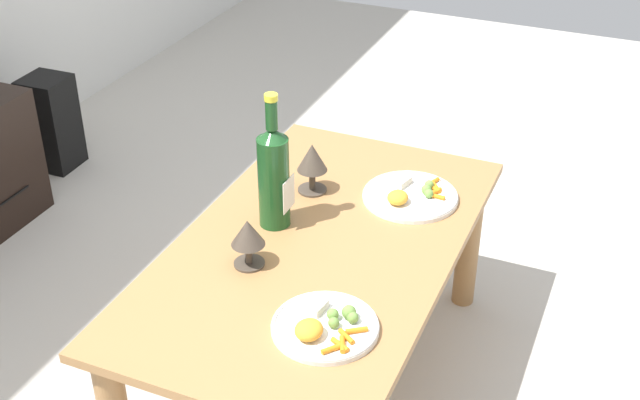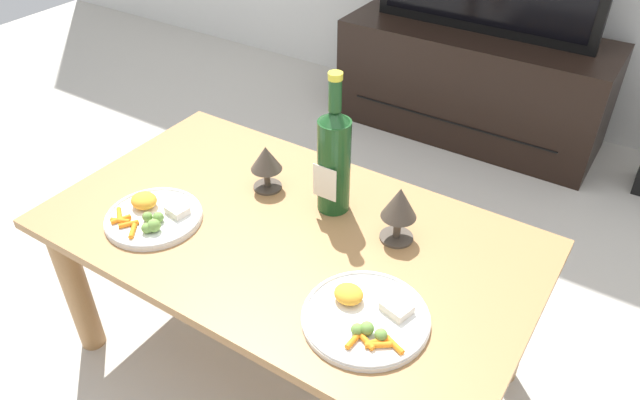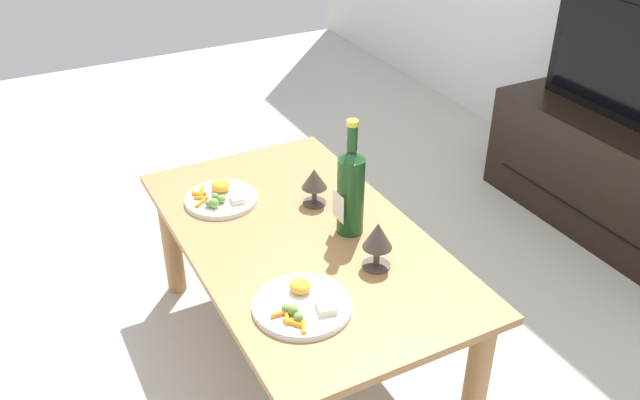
{
  "view_description": "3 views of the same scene",
  "coord_description": "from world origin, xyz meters",
  "px_view_note": "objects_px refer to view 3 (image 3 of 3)",
  "views": [
    {
      "loc": [
        -1.65,
        -0.71,
        1.71
      ],
      "look_at": [
        0.04,
        0.01,
        0.59
      ],
      "focal_mm": 47.55,
      "sensor_mm": 36.0,
      "label": 1
    },
    {
      "loc": [
        0.68,
        -0.9,
        1.41
      ],
      "look_at": [
        0.05,
        0.07,
        0.55
      ],
      "focal_mm": 33.28,
      "sensor_mm": 36.0,
      "label": 2
    },
    {
      "loc": [
        1.55,
        -0.75,
        1.66
      ],
      "look_at": [
        -0.02,
        0.07,
        0.58
      ],
      "focal_mm": 38.07,
      "sensor_mm": 36.0,
      "label": 3
    }
  ],
  "objects_px": {
    "dinner_plate_left": "(221,198)",
    "goblet_left": "(314,181)",
    "dining_table": "(303,258)",
    "tv_stand": "(618,179)",
    "goblet_right": "(378,238)",
    "wine_bottle": "(351,188)",
    "dinner_plate_right": "(302,304)"
  },
  "relations": [
    {
      "from": "dinner_plate_left",
      "to": "goblet_left",
      "type": "bearing_deg",
      "value": 59.72
    },
    {
      "from": "dining_table",
      "to": "tv_stand",
      "type": "bearing_deg",
      "value": 93.15
    },
    {
      "from": "goblet_right",
      "to": "goblet_left",
      "type": "bearing_deg",
      "value": -180.0
    },
    {
      "from": "goblet_right",
      "to": "dinner_plate_left",
      "type": "xyz_separation_m",
      "value": [
        -0.55,
        -0.27,
        -0.09
      ]
    },
    {
      "from": "wine_bottle",
      "to": "dinner_plate_right",
      "type": "bearing_deg",
      "value": -48.25
    },
    {
      "from": "goblet_right",
      "to": "dining_table",
      "type": "bearing_deg",
      "value": -153.47
    },
    {
      "from": "goblet_right",
      "to": "dinner_plate_left",
      "type": "height_order",
      "value": "goblet_right"
    },
    {
      "from": "wine_bottle",
      "to": "dinner_plate_right",
      "type": "distance_m",
      "value": 0.41
    },
    {
      "from": "goblet_left",
      "to": "dinner_plate_right",
      "type": "distance_m",
      "value": 0.53
    },
    {
      "from": "dining_table",
      "to": "tv_stand",
      "type": "relative_size",
      "value": 1.04
    },
    {
      "from": "tv_stand",
      "to": "wine_bottle",
      "type": "relative_size",
      "value": 3.12
    },
    {
      "from": "tv_stand",
      "to": "goblet_left",
      "type": "height_order",
      "value": "goblet_left"
    },
    {
      "from": "tv_stand",
      "to": "wine_bottle",
      "type": "xyz_separation_m",
      "value": [
        0.13,
        -1.39,
        0.4
      ]
    },
    {
      "from": "wine_bottle",
      "to": "dinner_plate_left",
      "type": "distance_m",
      "value": 0.48
    },
    {
      "from": "dining_table",
      "to": "dinner_plate_left",
      "type": "height_order",
      "value": "dinner_plate_left"
    },
    {
      "from": "dining_table",
      "to": "tv_stand",
      "type": "xyz_separation_m",
      "value": [
        -0.08,
        1.53,
        -0.16
      ]
    },
    {
      "from": "dining_table",
      "to": "wine_bottle",
      "type": "height_order",
      "value": "wine_bottle"
    },
    {
      "from": "goblet_right",
      "to": "dinner_plate_right",
      "type": "height_order",
      "value": "goblet_right"
    },
    {
      "from": "dining_table",
      "to": "wine_bottle",
      "type": "xyz_separation_m",
      "value": [
        0.04,
        0.14,
        0.24
      ]
    },
    {
      "from": "goblet_left",
      "to": "tv_stand",
      "type": "bearing_deg",
      "value": 87.34
    },
    {
      "from": "goblet_left",
      "to": "dinner_plate_right",
      "type": "xyz_separation_m",
      "value": [
        0.45,
        -0.27,
        -0.07
      ]
    },
    {
      "from": "goblet_left",
      "to": "goblet_right",
      "type": "bearing_deg",
      "value": 0.0
    },
    {
      "from": "goblet_left",
      "to": "dinner_plate_left",
      "type": "height_order",
      "value": "goblet_left"
    },
    {
      "from": "dinner_plate_right",
      "to": "goblet_right",
      "type": "bearing_deg",
      "value": 103.79
    },
    {
      "from": "tv_stand",
      "to": "goblet_right",
      "type": "height_order",
      "value": "goblet_right"
    },
    {
      "from": "goblet_right",
      "to": "dinner_plate_left",
      "type": "relative_size",
      "value": 0.61
    },
    {
      "from": "dinner_plate_right",
      "to": "tv_stand",
      "type": "bearing_deg",
      "value": 103.0
    },
    {
      "from": "dinner_plate_left",
      "to": "tv_stand",
      "type": "bearing_deg",
      "value": 82.46
    },
    {
      "from": "wine_bottle",
      "to": "dinner_plate_right",
      "type": "relative_size",
      "value": 1.4
    },
    {
      "from": "tv_stand",
      "to": "dining_table",
      "type": "bearing_deg",
      "value": -86.85
    },
    {
      "from": "goblet_left",
      "to": "wine_bottle",
      "type": "bearing_deg",
      "value": 6.76
    },
    {
      "from": "wine_bottle",
      "to": "goblet_right",
      "type": "distance_m",
      "value": 0.2
    }
  ]
}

